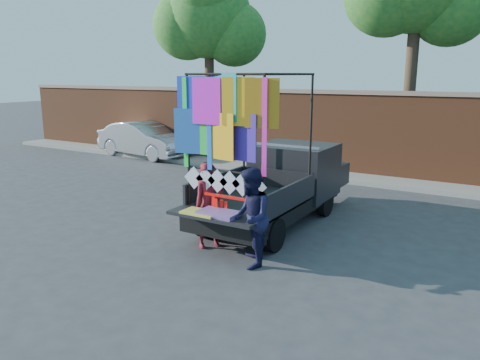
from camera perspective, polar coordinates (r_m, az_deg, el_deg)
The scene contains 9 objects.
ground at distance 8.74m, azimuth 1.01°, elevation -7.89°, with size 90.00×90.00×0.00m, color #38383A.
brick_wall at distance 14.77m, azimuth 14.84°, elevation 5.52°, with size 30.00×0.45×2.61m.
curb at distance 14.32m, azimuth 13.75°, elevation 0.22°, with size 30.00×1.20×0.12m, color gray.
tree_left at distance 18.62m, azimuth -3.94°, elevation 19.02°, with size 4.20×3.30×7.05m.
pickup_truck at distance 10.21m, azimuth 5.46°, elevation -0.29°, with size 1.96×4.93×3.11m.
sedan at distance 18.21m, azimuth -11.57°, elevation 4.88°, with size 1.40×4.01×1.32m, color silver.
woman at distance 8.43m, azimuth -3.75°, elevation -3.09°, with size 0.57×0.37×1.57m, color maroon.
man at distance 7.58m, azimuth 1.27°, elevation -4.63°, with size 0.80×0.62×1.64m, color #171638.
streamer_bundle at distance 8.03m, azimuth -2.08°, elevation -3.39°, with size 0.99×0.07×0.68m.
Camera 1 is at (4.09, -7.08, 3.09)m, focal length 35.00 mm.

